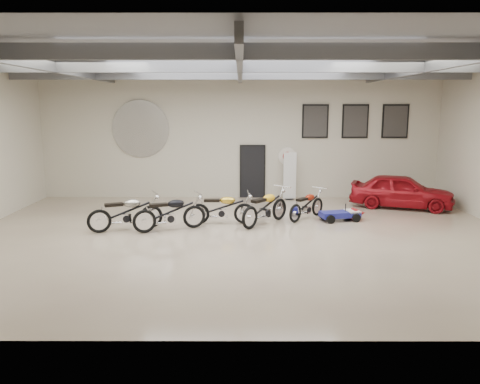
{
  "coord_description": "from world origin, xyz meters",
  "views": [
    {
      "loc": [
        0.03,
        -12.93,
        3.71
      ],
      "look_at": [
        0.0,
        1.2,
        1.1
      ],
      "focal_mm": 35.0,
      "sensor_mm": 36.0,
      "label": 1
    }
  ],
  "objects_px": {
    "motorcycle_black": "(170,212)",
    "motorcycle_gold": "(222,208)",
    "motorcycle_silver": "(125,212)",
    "vintage_car": "(401,191)",
    "motorcycle_yellow": "(265,207)",
    "motorcycle_red": "(307,204)",
    "go_kart": "(344,212)",
    "banner_stand": "(290,176)"
  },
  "relations": [
    {
      "from": "motorcycle_silver",
      "to": "motorcycle_black",
      "type": "xyz_separation_m",
      "value": [
        1.33,
        -0.0,
        -0.01
      ]
    },
    {
      "from": "motorcycle_silver",
      "to": "vintage_car",
      "type": "xyz_separation_m",
      "value": [
        9.38,
        3.25,
        0.05
      ]
    },
    {
      "from": "motorcycle_gold",
      "to": "motorcycle_red",
      "type": "relative_size",
      "value": 1.09
    },
    {
      "from": "motorcycle_silver",
      "to": "vintage_car",
      "type": "bearing_deg",
      "value": -3.81
    },
    {
      "from": "banner_stand",
      "to": "motorcycle_yellow",
      "type": "bearing_deg",
      "value": -115.66
    },
    {
      "from": "motorcycle_silver",
      "to": "vintage_car",
      "type": "height_order",
      "value": "vintage_car"
    },
    {
      "from": "banner_stand",
      "to": "vintage_car",
      "type": "xyz_separation_m",
      "value": [
        3.97,
        -1.5,
        -0.32
      ]
    },
    {
      "from": "motorcycle_red",
      "to": "go_kart",
      "type": "height_order",
      "value": "motorcycle_red"
    },
    {
      "from": "go_kart",
      "to": "vintage_car",
      "type": "bearing_deg",
      "value": 25.22
    },
    {
      "from": "vintage_car",
      "to": "go_kart",
      "type": "bearing_deg",
      "value": 147.82
    },
    {
      "from": "motorcycle_silver",
      "to": "motorcycle_red",
      "type": "bearing_deg",
      "value": -8.34
    },
    {
      "from": "motorcycle_red",
      "to": "go_kart",
      "type": "relative_size",
      "value": 1.2
    },
    {
      "from": "motorcycle_gold",
      "to": "go_kart",
      "type": "xyz_separation_m",
      "value": [
        3.98,
        0.48,
        -0.25
      ]
    },
    {
      "from": "motorcycle_silver",
      "to": "motorcycle_yellow",
      "type": "distance_m",
      "value": 4.3
    },
    {
      "from": "motorcycle_gold",
      "to": "go_kart",
      "type": "bearing_deg",
      "value": 5.77
    },
    {
      "from": "motorcycle_silver",
      "to": "motorcycle_black",
      "type": "height_order",
      "value": "motorcycle_silver"
    },
    {
      "from": "motorcycle_red",
      "to": "go_kart",
      "type": "xyz_separation_m",
      "value": [
        1.19,
        -0.2,
        -0.21
      ]
    },
    {
      "from": "motorcycle_gold",
      "to": "motorcycle_red",
      "type": "height_order",
      "value": "motorcycle_gold"
    },
    {
      "from": "banner_stand",
      "to": "motorcycle_black",
      "type": "height_order",
      "value": "banner_stand"
    },
    {
      "from": "motorcycle_silver",
      "to": "go_kart",
      "type": "height_order",
      "value": "motorcycle_silver"
    },
    {
      "from": "motorcycle_black",
      "to": "motorcycle_gold",
      "type": "bearing_deg",
      "value": 4.69
    },
    {
      "from": "vintage_car",
      "to": "motorcycle_gold",
      "type": "bearing_deg",
      "value": 130.53
    },
    {
      "from": "motorcycle_yellow",
      "to": "vintage_car",
      "type": "bearing_deg",
      "value": -24.08
    },
    {
      "from": "motorcycle_red",
      "to": "banner_stand",
      "type": "bearing_deg",
      "value": 45.18
    },
    {
      "from": "motorcycle_black",
      "to": "vintage_car",
      "type": "bearing_deg",
      "value": -0.7
    },
    {
      "from": "motorcycle_black",
      "to": "motorcycle_gold",
      "type": "height_order",
      "value": "motorcycle_black"
    },
    {
      "from": "motorcycle_gold",
      "to": "motorcycle_yellow",
      "type": "xyz_separation_m",
      "value": [
        1.38,
        -0.04,
        0.04
      ]
    },
    {
      "from": "motorcycle_black",
      "to": "motorcycle_gold",
      "type": "distance_m",
      "value": 1.72
    },
    {
      "from": "motorcycle_black",
      "to": "vintage_car",
      "type": "relative_size",
      "value": 0.6
    },
    {
      "from": "motorcycle_red",
      "to": "vintage_car",
      "type": "distance_m",
      "value": 4.13
    },
    {
      "from": "motorcycle_yellow",
      "to": "banner_stand",
      "type": "bearing_deg",
      "value": 23.63
    },
    {
      "from": "banner_stand",
      "to": "motorcycle_gold",
      "type": "height_order",
      "value": "banner_stand"
    },
    {
      "from": "motorcycle_yellow",
      "to": "motorcycle_red",
      "type": "xyz_separation_m",
      "value": [
        1.42,
        0.72,
        -0.08
      ]
    },
    {
      "from": "motorcycle_black",
      "to": "go_kart",
      "type": "xyz_separation_m",
      "value": [
        5.51,
        1.27,
        -0.28
      ]
    },
    {
      "from": "banner_stand",
      "to": "motorcycle_black",
      "type": "bearing_deg",
      "value": -139.96
    },
    {
      "from": "motorcycle_silver",
      "to": "vintage_car",
      "type": "relative_size",
      "value": 0.6
    },
    {
      "from": "motorcycle_silver",
      "to": "motorcycle_red",
      "type": "relative_size",
      "value": 1.16
    },
    {
      "from": "motorcycle_silver",
      "to": "go_kart",
      "type": "xyz_separation_m",
      "value": [
        6.84,
        1.27,
        -0.29
      ]
    },
    {
      "from": "banner_stand",
      "to": "motorcycle_yellow",
      "type": "distance_m",
      "value": 4.18
    },
    {
      "from": "motorcycle_gold",
      "to": "vintage_car",
      "type": "bearing_deg",
      "value": 19.6
    },
    {
      "from": "motorcycle_gold",
      "to": "motorcycle_yellow",
      "type": "relative_size",
      "value": 0.93
    },
    {
      "from": "motorcycle_yellow",
      "to": "vintage_car",
      "type": "distance_m",
      "value": 5.72
    }
  ]
}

